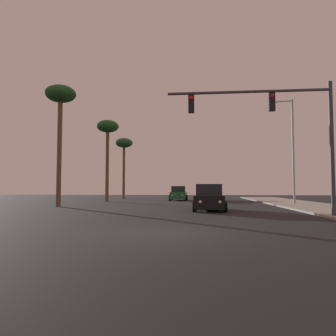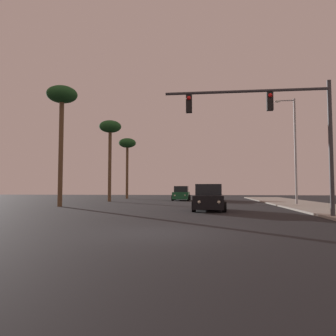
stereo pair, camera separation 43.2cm
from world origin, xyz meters
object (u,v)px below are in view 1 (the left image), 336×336
(car_tan, at_px, (209,194))
(palm_tree_mid, at_px, (108,131))
(palm_tree_far, at_px, (124,146))
(car_green, at_px, (179,194))
(car_black, at_px, (209,199))
(traffic_light_mast, at_px, (281,120))
(palm_tree_near, at_px, (60,101))
(street_lamp, at_px, (292,145))

(car_tan, relative_size, palm_tree_mid, 0.49)
(palm_tree_mid, bearing_deg, palm_tree_far, 93.18)
(car_green, xyz_separation_m, car_black, (3.14, -17.71, 0.00))
(car_green, relative_size, traffic_light_mast, 0.54)
(palm_tree_near, bearing_deg, street_lamp, 13.16)
(car_black, height_order, traffic_light_mast, traffic_light_mast)
(car_black, relative_size, traffic_light_mast, 0.54)
(palm_tree_near, height_order, palm_tree_far, palm_tree_near)
(street_lamp, distance_m, palm_tree_far, 24.23)
(car_green, distance_m, car_tan, 3.55)
(car_green, relative_size, car_black, 1.00)
(car_black, distance_m, palm_tree_mid, 18.37)
(car_green, height_order, car_tan, same)
(car_tan, relative_size, palm_tree_far, 0.51)
(palm_tree_mid, bearing_deg, car_black, -51.58)
(car_tan, distance_m, palm_tree_far, 14.25)
(traffic_light_mast, relative_size, palm_tree_mid, 0.91)
(car_green, height_order, car_black, same)
(street_lamp, relative_size, palm_tree_far, 1.07)
(car_green, height_order, traffic_light_mast, traffic_light_mast)
(car_green, bearing_deg, car_tan, -174.31)
(traffic_light_mast, bearing_deg, car_black, 125.89)
(car_black, bearing_deg, palm_tree_far, -62.99)
(car_green, relative_size, palm_tree_near, 0.45)
(car_green, bearing_deg, traffic_light_mast, 106.16)
(car_black, height_order, palm_tree_mid, palm_tree_mid)
(car_tan, relative_size, car_black, 1.00)
(car_green, bearing_deg, palm_tree_mid, 30.28)
(palm_tree_near, relative_size, palm_tree_mid, 1.08)
(street_lamp, xyz_separation_m, palm_tree_far, (-18.39, 15.61, 2.18))
(car_green, bearing_deg, street_lamp, 136.00)
(car_tan, bearing_deg, palm_tree_far, -25.79)
(street_lamp, bearing_deg, car_green, 136.17)
(car_black, distance_m, palm_tree_far, 26.67)
(car_tan, xyz_separation_m, traffic_light_mast, (3.05, -22.81, 4.00))
(car_green, distance_m, traffic_light_mast, 23.74)
(car_green, xyz_separation_m, car_tan, (3.53, 0.36, 0.00))
(car_tan, relative_size, street_lamp, 0.48)
(palm_tree_mid, bearing_deg, car_green, 30.44)
(palm_tree_near, height_order, palm_tree_mid, palm_tree_near)
(car_tan, height_order, traffic_light_mast, traffic_light_mast)
(traffic_light_mast, distance_m, palm_tree_near, 17.34)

